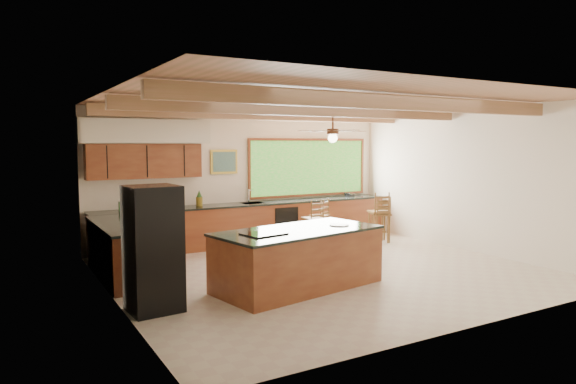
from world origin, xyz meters
TOP-DOWN VIEW (x-y plane):
  - ground at (0.00, 0.00)m, footprint 7.20×7.20m
  - room_shell at (-0.17, 0.65)m, footprint 7.27×6.54m
  - counter_run at (-0.82, 2.52)m, footprint 7.12×3.10m
  - island at (-0.95, -0.66)m, footprint 2.82×1.68m
  - refrigerator at (-3.22, -0.65)m, footprint 0.71×0.69m
  - bar_stool_a at (0.91, 1.76)m, footprint 0.38×0.38m
  - bar_stool_b at (1.33, 2.15)m, footprint 0.48×0.48m
  - bar_stool_c at (2.63, 1.54)m, footprint 0.48×0.48m
  - bar_stool_d at (2.56, 1.54)m, footprint 0.52×0.52m

SIDE VIEW (x-z plane):
  - ground at x=0.00m, z-range 0.00..0.00m
  - island at x=-0.95m, z-range -0.01..0.93m
  - counter_run at x=-0.82m, z-range -0.17..1.10m
  - bar_stool_b at x=1.33m, z-range 0.09..1.12m
  - bar_stool_c at x=2.63m, z-range 0.10..1.16m
  - bar_stool_a at x=0.91m, z-range 0.10..1.16m
  - bar_stool_d at x=2.56m, z-range 0.11..1.27m
  - refrigerator at x=-3.22m, z-range 0.00..1.70m
  - room_shell at x=-0.17m, z-range 0.70..3.72m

